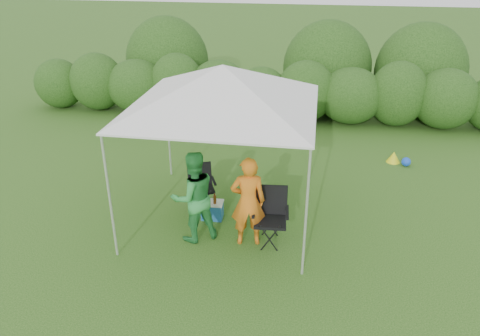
% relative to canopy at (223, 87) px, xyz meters
% --- Properties ---
extents(ground, '(70.00, 70.00, 0.00)m').
position_rel_canopy_xyz_m(ground, '(0.00, -0.50, -2.46)').
color(ground, '#39651F').
extents(hedge, '(13.94, 1.53, 1.80)m').
position_rel_canopy_xyz_m(hedge, '(0.00, 5.50, -1.64)').
color(hedge, '#2B541A').
rests_on(hedge, ground).
extents(canopy, '(3.10, 3.10, 2.83)m').
position_rel_canopy_xyz_m(canopy, '(0.00, 0.00, 0.00)').
color(canopy, silver).
rests_on(canopy, ground).
extents(chair_right, '(0.63, 0.58, 0.96)m').
position_rel_canopy_xyz_m(chair_right, '(0.91, -0.66, -1.92)').
color(chair_right, black).
rests_on(chair_right, ground).
extents(chair_left, '(0.62, 0.60, 0.82)m').
position_rel_canopy_xyz_m(chair_left, '(-0.53, 0.35, -2.00)').
color(chair_left, black).
rests_on(chair_left, ground).
extents(man, '(0.64, 0.49, 1.58)m').
position_rel_canopy_xyz_m(man, '(0.55, -0.80, -1.67)').
color(man, orange).
rests_on(man, ground).
extents(woman, '(0.99, 0.94, 1.60)m').
position_rel_canopy_xyz_m(woman, '(-0.36, -0.81, -1.66)').
color(woman, green).
rests_on(woman, ground).
extents(cooler, '(0.41, 0.30, 0.33)m').
position_rel_canopy_xyz_m(cooler, '(-0.21, -0.13, -2.29)').
color(cooler, '#22609F').
rests_on(cooler, ground).
extents(bottle, '(0.06, 0.06, 0.21)m').
position_rel_canopy_xyz_m(bottle, '(-0.15, -0.17, -2.02)').
color(bottle, '#592D0C').
rests_on(bottle, cooler).
extents(lawn_toy, '(0.52, 0.43, 0.26)m').
position_rel_canopy_xyz_m(lawn_toy, '(3.47, 2.92, -2.34)').
color(lawn_toy, yellow).
rests_on(lawn_toy, ground).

